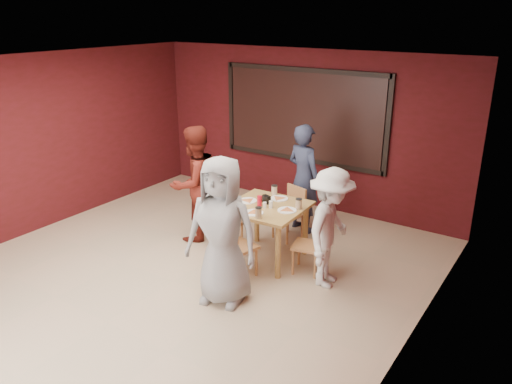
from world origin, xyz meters
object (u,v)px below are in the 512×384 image
Objects in this scene: chair_front at (234,244)px; diner_right at (330,228)px; diner_back at (304,178)px; diner_left at (195,184)px; chair_right at (312,243)px; dining_table at (267,213)px; diner_front at (222,231)px; chair_back at (291,209)px; chair_left at (222,217)px.

chair_front is 0.54× the size of diner_right.
diner_left reaches higher than diner_back.
dining_table is at bearing 179.43° from chair_right.
diner_front is at bearing 60.19° from diner_left.
chair_back is at bearing 134.27° from diner_left.
diner_right is at bearing -2.82° from chair_left.
diner_back is (0.00, 0.37, 0.41)m from chair_back.
chair_back is (-0.01, 1.53, -0.02)m from chair_front.
diner_left is 1.13× the size of diner_right.
chair_left is at bearing 78.07° from diner_back.
chair_front reaches higher than chair_left.
diner_front is (0.21, -0.51, 0.44)m from chair_front.
diner_back reaches higher than diner_right.
diner_right is (0.32, -0.14, 0.35)m from chair_right.
chair_front is 1.94m from diner_back.
dining_table is 0.68× the size of diner_right.
chair_back is at bearing 52.64° from chair_left.
chair_front is 1.28m from diner_right.
diner_front is 1.88m from diner_left.
diner_front reaches higher than chair_left.
diner_back is at bearing 93.23° from dining_table.
chair_front is 0.94m from chair_left.
diner_back is at bearing 32.78° from diner_right.
diner_left is (-1.45, 1.20, -0.03)m from diner_front.
chair_left is at bearing 79.99° from diner_right.
chair_right is at bearing 58.86° from diner_right.
dining_table reaches higher than chair_back.
chair_front is 1.53m from chair_back.
diner_right is at bearing 26.44° from chair_front.
chair_right is 1.43m from diner_front.
chair_front is 0.47× the size of diner_front.
chair_left is 1.53m from diner_front.
chair_back is (-0.07, 0.82, -0.25)m from dining_table.
chair_right is (0.81, -0.83, -0.02)m from chair_back.
diner_front reaches higher than diner_back.
chair_front is at bearing -138.73° from chair_right.
dining_table is at bearing 83.56° from diner_front.
chair_back is 0.96× the size of chair_left.
diner_left is at bearing 61.03° from diner_back.
dining_table reaches higher than chair_right.
diner_left reaches higher than chair_right.
chair_left reaches higher than chair_back.
diner_right is at bearing 146.47° from diner_back.
chair_back is at bearing 42.08° from diner_right.
diner_right is at bearing -23.95° from chair_right.
diner_right reaches higher than chair_left.
chair_left is 0.49× the size of diner_back.
dining_table is 0.60× the size of diner_left.
dining_table is 1.21m from diner_back.
dining_table is at bearing 85.34° from chair_front.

